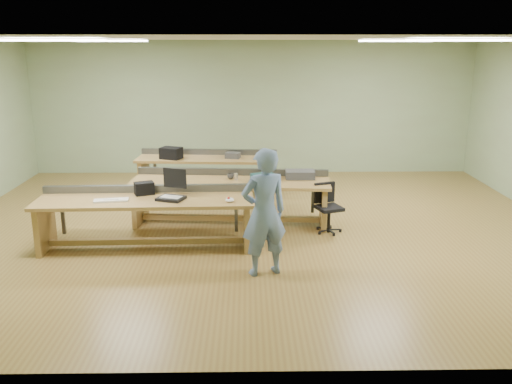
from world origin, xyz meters
The scene contains 21 objects.
floor centered at (0.00, 0.00, 0.00)m, with size 10.00×10.00×0.00m, color olive.
ceiling centered at (0.00, 0.00, 3.00)m, with size 10.00×10.00×0.00m, color silver.
wall_back centered at (0.00, 4.00, 1.50)m, with size 10.00×0.04×3.00m, color gray.
wall_front centered at (0.00, -4.00, 1.50)m, with size 10.00×0.04×3.00m, color gray.
fluor_panels centered at (0.00, 0.00, 2.97)m, with size 6.20×3.50×0.03m.
workbench_front centered at (-1.61, -0.78, 0.56)m, with size 3.17×0.92×0.86m.
workbench_mid centered at (-0.40, 0.30, 0.57)m, with size 3.32×1.11×0.86m.
workbench_back centered at (-0.92, 2.12, 0.55)m, with size 2.80×0.93×0.86m.
person centered at (0.09, -1.78, 0.84)m, with size 0.61×0.40×1.68m, color #6581A6.
laptop_base centered at (-1.23, -0.86, 0.77)m, with size 0.36×0.30×0.04m, color black.
laptop_screen centered at (-1.18, -0.73, 1.04)m, with size 0.36×0.02×0.29m, color black.
keyboard centered at (-2.07, -0.93, 0.76)m, with size 0.48×0.16×0.03m, color beige.
trackball_mouse centered at (-0.37, -0.99, 0.78)m, with size 0.12×0.15×0.06m, color white.
camera_bag centered at (-1.66, -0.57, 0.84)m, with size 0.28×0.18×0.19m, color black.
task_chair centered at (1.16, -0.16, 0.29)m, with size 0.54×0.54×0.78m.
parts_bin_teal centered at (0.14, 0.18, 0.81)m, with size 0.36×0.27×0.13m, color #133A3F.
parts_bin_grey centered at (0.76, 0.39, 0.82)m, with size 0.48×0.31×0.13m, color #37383A.
mug centered at (-0.40, 0.37, 0.79)m, with size 0.11×0.11×0.09m, color #37383A.
drinks_can centered at (-0.31, 0.30, 0.81)m, with size 0.06×0.06×0.11m, color silver.
storage_box_back centered at (-1.61, 2.01, 0.86)m, with size 0.39×0.28×0.22m, color black.
tray_back centered at (-0.40, 2.05, 0.81)m, with size 0.28×0.20×0.11m, color #37383A.
Camera 1 is at (-0.13, -8.39, 2.94)m, focal length 38.00 mm.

